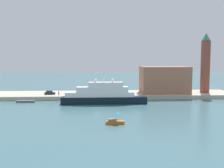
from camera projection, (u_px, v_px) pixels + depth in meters
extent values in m
plane|color=#3D6670|center=(98.00, 108.00, 89.21)|extent=(400.00, 400.00, 0.00)
cube|color=#B7AD99|center=(97.00, 95.00, 114.02)|extent=(110.00, 18.08, 1.47)
cube|color=black|center=(104.00, 100.00, 97.25)|extent=(29.33, 4.20, 2.44)
cube|color=white|center=(100.00, 94.00, 96.96)|extent=(23.46, 3.87, 1.64)
cube|color=white|center=(102.00, 89.00, 96.84)|extent=(17.60, 3.53, 1.80)
cube|color=white|center=(106.00, 84.00, 96.75)|extent=(11.73, 3.19, 1.59)
cylinder|color=silver|center=(104.00, 77.00, 96.44)|extent=(0.16, 0.16, 3.85)
sphere|color=white|center=(113.00, 80.00, 96.75)|extent=(1.16, 1.16, 1.16)
sphere|color=white|center=(95.00, 80.00, 96.41)|extent=(1.16, 1.16, 1.16)
cube|color=#C66019|center=(115.00, 123.00, 68.10)|extent=(4.44, 1.40, 0.78)
cube|color=#8C6647|center=(112.00, 120.00, 68.00)|extent=(1.95, 1.12, 0.52)
cylinder|color=#B2B2B2|center=(117.00, 117.00, 68.00)|extent=(0.06, 0.06, 1.80)
cone|color=teal|center=(117.00, 112.00, 67.88)|extent=(1.65, 1.65, 0.58)
cube|color=#595966|center=(26.00, 101.00, 100.16)|extent=(6.40, 1.83, 0.70)
cube|color=#9E664C|center=(164.00, 80.00, 114.11)|extent=(19.05, 11.22, 10.68)
cube|color=brown|center=(205.00, 67.00, 114.91)|extent=(2.84, 2.84, 21.06)
cone|color=#387A5B|center=(206.00, 37.00, 113.72)|extent=(3.69, 3.69, 3.08)
cube|color=black|center=(50.00, 93.00, 109.88)|extent=(3.99, 1.72, 0.83)
cube|color=#262D33|center=(49.00, 91.00, 109.79)|extent=(2.40, 1.55, 0.68)
cylinder|color=maroon|center=(59.00, 93.00, 108.16)|extent=(0.36, 0.36, 1.38)
sphere|color=tan|center=(59.00, 91.00, 108.08)|extent=(0.24, 0.24, 0.24)
cylinder|color=black|center=(101.00, 95.00, 106.06)|extent=(0.50, 0.50, 0.89)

